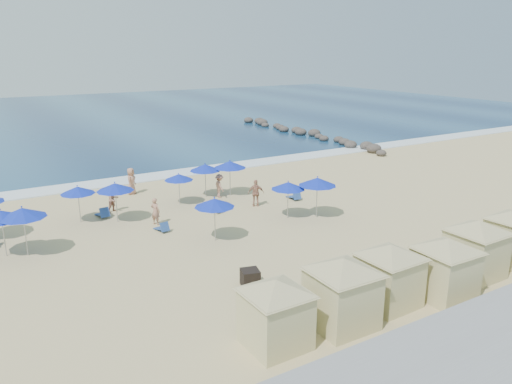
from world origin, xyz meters
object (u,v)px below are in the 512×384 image
Objects in this scene: cabana_2 at (390,267)px; umbrella_8 at (288,186)px; cabana_3 at (446,260)px; umbrella_11 at (317,182)px; beachgoer_5 at (155,211)px; beachgoer_2 at (256,193)px; umbrella_1 at (22,213)px; cabana_0 at (276,304)px; umbrella_10 at (230,164)px; umbrella_4 at (78,190)px; cabana_1 at (342,284)px; umbrella_5 at (115,187)px; beachgoer_4 at (131,181)px; trash_bin at (250,278)px; umbrella_9 at (205,167)px; cabana_4 at (477,241)px; beachgoer_1 at (113,199)px; umbrella_7 at (179,177)px; umbrella_6 at (214,203)px; rock_jetty at (306,133)px; umbrella_3 at (1,215)px; beachgoer_3 at (219,186)px.

cabana_2 reaches higher than umbrella_8.
cabana_3 reaches higher than umbrella_11.
cabana_2 is 2.78× the size of beachgoer_5.
cabana_2 is 2.52× the size of beachgoer_2.
cabana_3 reaches higher than umbrella_1.
umbrella_10 is at bearing 66.39° from cabana_0.
umbrella_10 reaches higher than umbrella_4.
beachgoer_5 is at bearing 97.93° from cabana_1.
cabana_1 reaches higher than umbrella_4.
umbrella_5 is (1.89, -1.07, 0.17)m from umbrella_4.
beachgoer_4 reaches higher than beachgoer_2.
trash_bin is at bearing 85.14° from beachgoer_2.
beachgoer_4 is (-6.47, 9.98, -1.09)m from umbrella_8.
umbrella_9 reaches higher than trash_bin.
cabana_1 is at bearing -179.16° from cabana_4.
cabana_2 is 0.99× the size of cabana_3.
umbrella_7 is at bearing -32.78° from beachgoer_1.
umbrella_1 is 5.91m from umbrella_5.
trash_bin is 0.47× the size of beachgoer_1.
cabana_4 is 1.89× the size of umbrella_6.
umbrella_11 is at bearing -72.13° from umbrella_10.
rock_jetty is 37.79m from cabana_4.
cabana_4 is at bearing -10.39° from trash_bin.
umbrella_7 is (6.41, 0.20, -0.11)m from umbrella_4.
umbrella_3 is at bearing 133.41° from cabana_2.
rock_jetty is 43.38m from cabana_0.
cabana_1 reaches higher than umbrella_3.
cabana_4 reaches higher than beachgoer_3.
umbrella_1 is 10.56m from umbrella_7.
umbrella_8 is (-18.68, -23.21, 1.67)m from rock_jetty.
cabana_3 reaches higher than cabana_2.
beachgoer_5 is (3.68, -2.71, -1.17)m from umbrella_4.
beachgoer_3 is (-1.29, 17.62, -0.81)m from cabana_3.
umbrella_8 is 6.36m from beachgoer_3.
umbrella_4 is (-2.85, 16.64, 0.41)m from cabana_0.
umbrella_11 is 1.61× the size of beachgoer_5.
umbrella_3 is at bearing 62.00° from beachgoer_5.
umbrella_11 reaches higher than umbrella_10.
beachgoer_5 is (-4.96, -3.58, -1.29)m from umbrella_9.
umbrella_5 is at bearing 103.41° from cabana_1.
cabana_1 is at bearing 174.43° from cabana_3.
umbrella_5 is at bearing 117.45° from trash_bin.
umbrella_10 reaches higher than umbrella_6.
cabana_0 is at bearing -61.92° from umbrella_3.
umbrella_11 is (4.19, 9.99, 0.64)m from cabana_2.
trash_bin is 0.46× the size of beachgoer_3.
trash_bin is 5.95m from umbrella_6.
umbrella_9 is 1.36× the size of beachgoer_2.
umbrella_7 is 1.33× the size of beachgoer_5.
cabana_1 is 1.04× the size of cabana_3.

